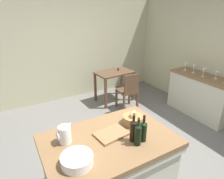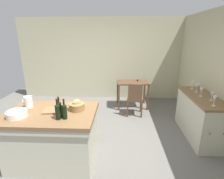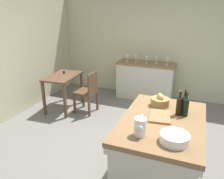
{
  "view_description": "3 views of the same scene",
  "coord_description": "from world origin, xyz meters",
  "px_view_note": "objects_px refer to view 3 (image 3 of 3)",
  "views": [
    {
      "loc": [
        -1.33,
        -2.14,
        2.21
      ],
      "look_at": [
        0.22,
        0.55,
        0.91
      ],
      "focal_mm": 31.04,
      "sensor_mm": 36.0,
      "label": 1
    },
    {
      "loc": [
        0.6,
        -3.07,
        2.07
      ],
      "look_at": [
        0.44,
        0.53,
        0.93
      ],
      "focal_mm": 27.67,
      "sensor_mm": 36.0,
      "label": 2
    },
    {
      "loc": [
        -2.95,
        -0.93,
        2.18
      ],
      "look_at": [
        0.37,
        0.38,
        0.86
      ],
      "focal_mm": 36.01,
      "sensor_mm": 36.0,
      "label": 3
    }
  ],
  "objects_px": {
    "bread_basket": "(160,101)",
    "wine_glass_far_left": "(167,60)",
    "wine_glass_far_right": "(127,56)",
    "island_table": "(160,149)",
    "cutting_board": "(160,116)",
    "wine_bottle_green": "(186,106)",
    "wine_glass_middle": "(147,58)",
    "wine_bottle_dark": "(184,104)",
    "side_cabinet": "(145,81)",
    "wash_bowl": "(175,138)",
    "wine_glass_left": "(157,59)",
    "writing_desk": "(63,81)",
    "wine_bottle_amber": "(179,105)",
    "wine_glass_right": "(136,57)",
    "wooden_chair": "(88,91)",
    "pitcher": "(140,127)"
  },
  "relations": [
    {
      "from": "bread_basket",
      "to": "wine_glass_far_left",
      "type": "bearing_deg",
      "value": 6.31
    },
    {
      "from": "wine_glass_far_right",
      "to": "island_table",
      "type": "bearing_deg",
      "value": -153.93
    },
    {
      "from": "wine_glass_far_left",
      "to": "wine_glass_far_right",
      "type": "distance_m",
      "value": 0.97
    },
    {
      "from": "cutting_board",
      "to": "wine_bottle_green",
      "type": "relative_size",
      "value": 1.12
    },
    {
      "from": "wine_glass_middle",
      "to": "wine_bottle_dark",
      "type": "bearing_deg",
      "value": -156.27
    },
    {
      "from": "side_cabinet",
      "to": "wine_glass_middle",
      "type": "height_order",
      "value": "wine_glass_middle"
    },
    {
      "from": "wash_bowl",
      "to": "wine_glass_left",
      "type": "relative_size",
      "value": 1.85
    },
    {
      "from": "wine_glass_middle",
      "to": "wine_glass_far_right",
      "type": "bearing_deg",
      "value": 87.77
    },
    {
      "from": "writing_desk",
      "to": "wine_bottle_green",
      "type": "bearing_deg",
      "value": -115.73
    },
    {
      "from": "side_cabinet",
      "to": "bread_basket",
      "type": "distance_m",
      "value": 2.52
    },
    {
      "from": "wine_glass_middle",
      "to": "wine_glass_left",
      "type": "bearing_deg",
      "value": -67.33
    },
    {
      "from": "bread_basket",
      "to": "wine_bottle_amber",
      "type": "height_order",
      "value": "wine_bottle_amber"
    },
    {
      "from": "wine_glass_far_right",
      "to": "wine_bottle_green",
      "type": "bearing_deg",
      "value": -148.06
    },
    {
      "from": "side_cabinet",
      "to": "wine_bottle_green",
      "type": "relative_size",
      "value": 4.41
    },
    {
      "from": "bread_basket",
      "to": "wine_bottle_amber",
      "type": "distance_m",
      "value": 0.34
    },
    {
      "from": "bread_basket",
      "to": "wine_bottle_dark",
      "type": "relative_size",
      "value": 0.83
    },
    {
      "from": "cutting_board",
      "to": "wine_glass_far_right",
      "type": "bearing_deg",
      "value": 25.77
    },
    {
      "from": "wine_glass_left",
      "to": "wine_glass_right",
      "type": "height_order",
      "value": "wine_glass_right"
    },
    {
      "from": "wine_bottle_amber",
      "to": "wine_glass_far_right",
      "type": "height_order",
      "value": "wine_bottle_amber"
    },
    {
      "from": "wooden_chair",
      "to": "island_table",
      "type": "bearing_deg",
      "value": -129.8
    },
    {
      "from": "wine_bottle_green",
      "to": "wine_glass_middle",
      "type": "xyz_separation_m",
      "value": [
        2.5,
        1.08,
        -0.0
      ]
    },
    {
      "from": "island_table",
      "to": "wash_bowl",
      "type": "distance_m",
      "value": 0.66
    },
    {
      "from": "side_cabinet",
      "to": "writing_desk",
      "type": "distance_m",
      "value": 2.0
    },
    {
      "from": "wine_bottle_dark",
      "to": "island_table",
      "type": "bearing_deg",
      "value": 144.98
    },
    {
      "from": "island_table",
      "to": "pitcher",
      "type": "distance_m",
      "value": 0.69
    },
    {
      "from": "wine_glass_right",
      "to": "side_cabinet",
      "type": "bearing_deg",
      "value": -86.43
    },
    {
      "from": "side_cabinet",
      "to": "cutting_board",
      "type": "height_order",
      "value": "cutting_board"
    },
    {
      "from": "wine_glass_right",
      "to": "wooden_chair",
      "type": "bearing_deg",
      "value": 150.96
    },
    {
      "from": "wine_bottle_amber",
      "to": "wine_glass_far_left",
      "type": "bearing_deg",
      "value": 11.79
    },
    {
      "from": "wine_glass_left",
      "to": "wine_glass_far_right",
      "type": "relative_size",
      "value": 0.9
    },
    {
      "from": "wooden_chair",
      "to": "cutting_board",
      "type": "height_order",
      "value": "cutting_board"
    },
    {
      "from": "wine_glass_right",
      "to": "wine_glass_far_right",
      "type": "xyz_separation_m",
      "value": [
        -0.01,
        0.22,
        -0.01
      ]
    },
    {
      "from": "side_cabinet",
      "to": "wine_bottle_dark",
      "type": "xyz_separation_m",
      "value": [
        -2.45,
        -1.07,
        0.57
      ]
    },
    {
      "from": "wash_bowl",
      "to": "wine_bottle_green",
      "type": "distance_m",
      "value": 0.65
    },
    {
      "from": "writing_desk",
      "to": "wash_bowl",
      "type": "height_order",
      "value": "wash_bowl"
    },
    {
      "from": "wine_bottle_amber",
      "to": "wash_bowl",
      "type": "bearing_deg",
      "value": -177.34
    },
    {
      "from": "wine_bottle_amber",
      "to": "wine_glass_right",
      "type": "xyz_separation_m",
      "value": [
        2.52,
        1.27,
        0.0
      ]
    },
    {
      "from": "writing_desk",
      "to": "wine_glass_middle",
      "type": "relative_size",
      "value": 5.28
    },
    {
      "from": "side_cabinet",
      "to": "wine_glass_far_right",
      "type": "relative_size",
      "value": 7.84
    },
    {
      "from": "writing_desk",
      "to": "wine_glass_middle",
      "type": "distance_m",
      "value": 2.01
    },
    {
      "from": "pitcher",
      "to": "wine_glass_far_right",
      "type": "height_order",
      "value": "pitcher"
    },
    {
      "from": "island_table",
      "to": "side_cabinet",
      "type": "xyz_separation_m",
      "value": [
        2.75,
        0.86,
        -0.03
      ]
    },
    {
      "from": "wash_bowl",
      "to": "wine_glass_far_right",
      "type": "xyz_separation_m",
      "value": [
        3.16,
        1.52,
        0.08
      ]
    },
    {
      "from": "wash_bowl",
      "to": "bread_basket",
      "type": "height_order",
      "value": "bread_basket"
    },
    {
      "from": "cutting_board",
      "to": "wine_glass_middle",
      "type": "distance_m",
      "value": 2.77
    },
    {
      "from": "side_cabinet",
      "to": "wash_bowl",
      "type": "height_order",
      "value": "wash_bowl"
    },
    {
      "from": "cutting_board",
      "to": "wine_bottle_dark",
      "type": "bearing_deg",
      "value": -46.48
    },
    {
      "from": "wine_glass_far_left",
      "to": "wooden_chair",
      "type": "bearing_deg",
      "value": 130.32
    },
    {
      "from": "writing_desk",
      "to": "wine_glass_far_right",
      "type": "relative_size",
      "value": 5.26
    },
    {
      "from": "wine_glass_right",
      "to": "pitcher",
      "type": "bearing_deg",
      "value": -163.4
    }
  ]
}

